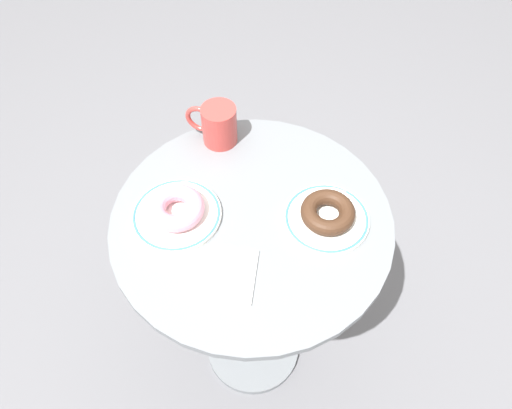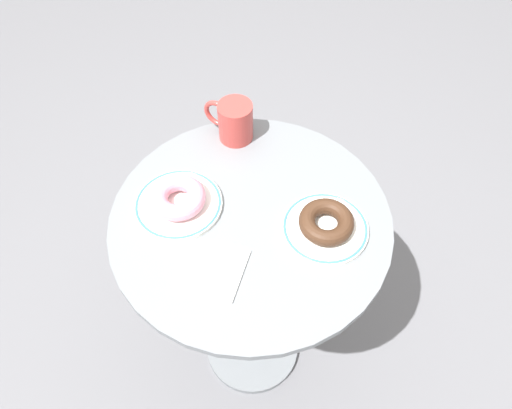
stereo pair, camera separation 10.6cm
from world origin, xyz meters
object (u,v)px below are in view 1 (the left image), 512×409
object	(u,v)px
cafe_table	(252,272)
paper_napkin	(228,274)
coffee_mug	(218,124)
plate_right	(327,218)
donut_pink_frosted	(177,208)
plate_left	(177,214)
donut_chocolate	(328,211)

from	to	relation	value
cafe_table	paper_napkin	bearing A→B (deg)	-106.91
cafe_table	coffee_mug	distance (m)	0.38
plate_right	donut_pink_frosted	distance (m)	0.32
plate_right	coffee_mug	xyz separation A→B (m)	(-0.25, 0.23, 0.04)
coffee_mug	donut_pink_frosted	bearing A→B (deg)	-106.78
cafe_table	plate_right	size ratio (longest dim) A/B	4.20
plate_left	paper_napkin	xyz separation A→B (m)	(0.12, -0.14, -0.00)
plate_right	donut_chocolate	size ratio (longest dim) A/B	1.58
plate_right	paper_napkin	world-z (taller)	plate_right
plate_left	paper_napkin	size ratio (longest dim) A/B	1.60
plate_left	paper_napkin	distance (m)	0.19
cafe_table	plate_left	distance (m)	0.29
donut_pink_frosted	donut_chocolate	world-z (taller)	donut_pink_frosted
donut_pink_frosted	coffee_mug	bearing A→B (deg)	73.22
plate_left	plate_right	distance (m)	0.33
cafe_table	plate_right	bearing A→B (deg)	0.80
plate_left	donut_chocolate	bearing A→B (deg)	0.16
cafe_table	donut_pink_frosted	distance (m)	0.31
plate_right	donut_chocolate	xyz separation A→B (m)	(-0.00, -0.00, 0.02)
paper_napkin	coffee_mug	size ratio (longest dim) A/B	0.96
plate_right	coffee_mug	world-z (taller)	coffee_mug
cafe_table	paper_napkin	size ratio (longest dim) A/B	6.39
cafe_table	donut_pink_frosted	bearing A→B (deg)	179.92
donut_pink_frosted	donut_chocolate	distance (m)	0.32
donut_chocolate	cafe_table	bearing A→B (deg)	-179.20
donut_chocolate	coffee_mug	distance (m)	0.34
plate_left	paper_napkin	world-z (taller)	plate_left
paper_napkin	donut_pink_frosted	bearing A→B (deg)	129.67
cafe_table	donut_pink_frosted	size ratio (longest dim) A/B	6.43
plate_left	coffee_mug	distance (m)	0.25
cafe_table	plate_right	distance (m)	0.29
plate_left	donut_pink_frosted	bearing A→B (deg)	-26.18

